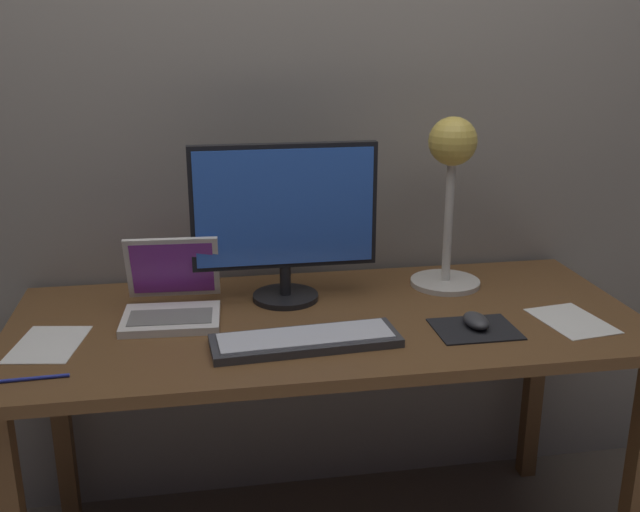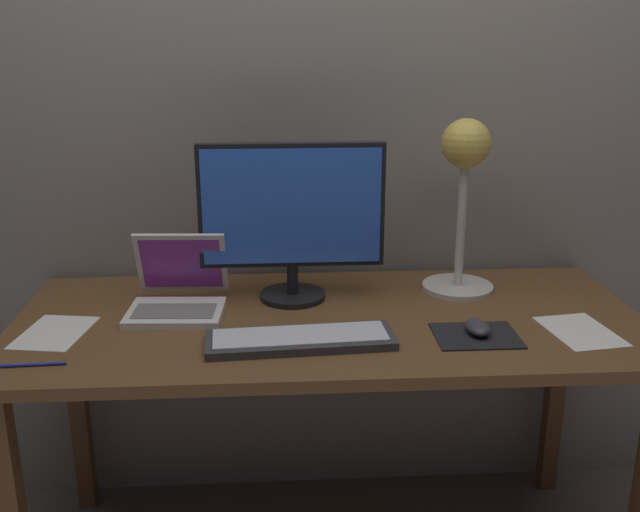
# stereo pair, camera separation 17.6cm
# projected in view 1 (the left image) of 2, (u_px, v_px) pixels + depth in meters

# --- Properties ---
(back_wall) EXTENTS (4.80, 0.06, 2.60)m
(back_wall) POSITION_uv_depth(u_px,v_px,m) (303.00, 81.00, 2.08)
(back_wall) COLOR gray
(back_wall) RESTS_ON ground
(desk) EXTENTS (1.60, 0.70, 0.74)m
(desk) POSITION_uv_depth(u_px,v_px,m) (327.00, 345.00, 1.90)
(desk) COLOR brown
(desk) RESTS_ON ground
(monitor) EXTENTS (0.49, 0.18, 0.43)m
(monitor) POSITION_uv_depth(u_px,v_px,m) (284.00, 215.00, 1.92)
(monitor) COLOR black
(monitor) RESTS_ON desk
(keyboard_main) EXTENTS (0.45, 0.17, 0.03)m
(keyboard_main) POSITION_uv_depth(u_px,v_px,m) (305.00, 340.00, 1.70)
(keyboard_main) COLOR #38383A
(keyboard_main) RESTS_ON desk
(laptop) EXTENTS (0.25, 0.26, 0.19)m
(laptop) POSITION_uv_depth(u_px,v_px,m) (172.00, 294.00, 1.87)
(laptop) COLOR silver
(laptop) RESTS_ON desk
(desk_lamp) EXTENTS (0.20, 0.20, 0.48)m
(desk_lamp) POSITION_uv_depth(u_px,v_px,m) (451.00, 174.00, 2.00)
(desk_lamp) COLOR beige
(desk_lamp) RESTS_ON desk
(mousepad) EXTENTS (0.20, 0.16, 0.00)m
(mousepad) POSITION_uv_depth(u_px,v_px,m) (475.00, 329.00, 1.79)
(mousepad) COLOR black
(mousepad) RESTS_ON desk
(mouse) EXTENTS (0.06, 0.10, 0.03)m
(mouse) POSITION_uv_depth(u_px,v_px,m) (476.00, 321.00, 1.79)
(mouse) COLOR #38383A
(mouse) RESTS_ON mousepad
(paper_sheet_near_mouse) EXTENTS (0.18, 0.23, 0.00)m
(paper_sheet_near_mouse) POSITION_uv_depth(u_px,v_px,m) (48.00, 344.00, 1.71)
(paper_sheet_near_mouse) COLOR white
(paper_sheet_near_mouse) RESTS_ON desk
(paper_sheet_by_keyboard) EXTENTS (0.18, 0.23, 0.00)m
(paper_sheet_by_keyboard) POSITION_uv_depth(u_px,v_px,m) (572.00, 321.00, 1.84)
(paper_sheet_by_keyboard) COLOR white
(paper_sheet_by_keyboard) RESTS_ON desk
(pen) EXTENTS (0.14, 0.01, 0.01)m
(pen) POSITION_uv_depth(u_px,v_px,m) (35.00, 378.00, 1.54)
(pen) COLOR #2633A5
(pen) RESTS_ON desk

